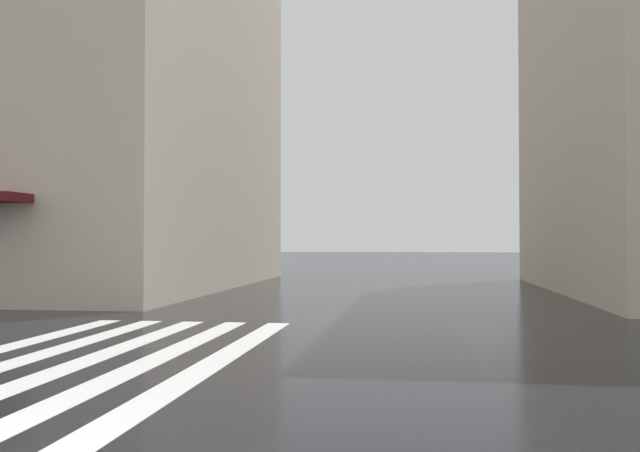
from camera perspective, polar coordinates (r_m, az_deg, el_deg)
zebra_crossing at (r=10.33m, az=-22.01°, el=-11.50°), size 13.00×4.50×0.01m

